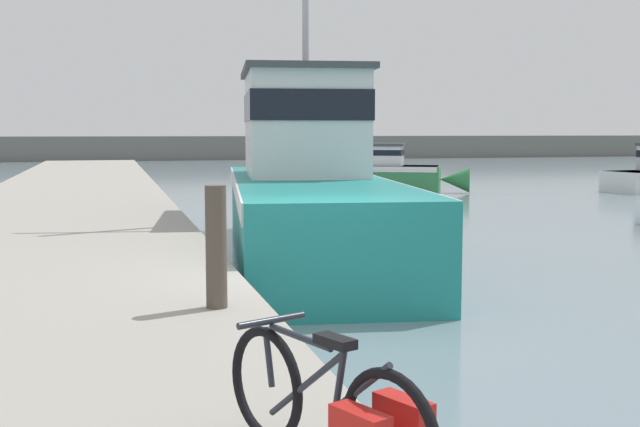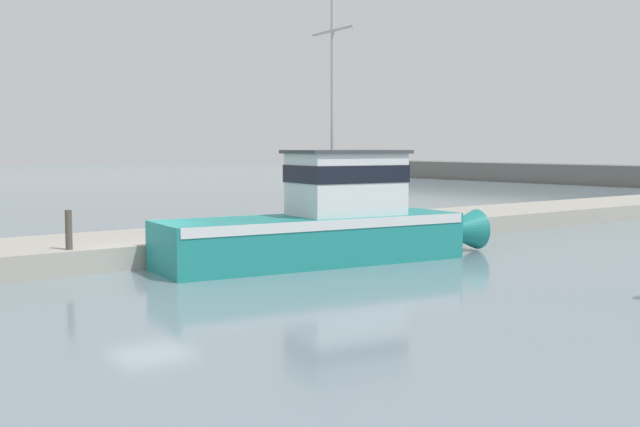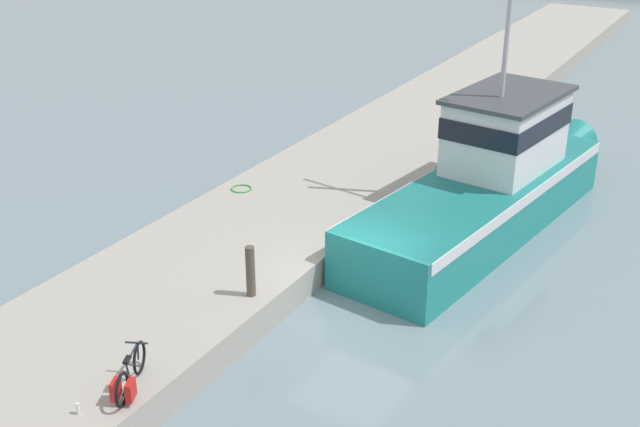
% 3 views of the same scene
% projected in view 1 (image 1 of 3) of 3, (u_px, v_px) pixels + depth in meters
% --- Properties ---
extents(ground_plane, '(320.00, 320.00, 0.00)m').
position_uv_depth(ground_plane, '(326.00, 328.00, 10.35)').
color(ground_plane, gray).
extents(dock_pier, '(5.07, 80.00, 0.78)m').
position_uv_depth(dock_pier, '(24.00, 315.00, 9.38)').
color(dock_pier, '#A39E93').
rests_on(dock_pier, ground_plane).
extents(far_shoreline, '(180.00, 5.00, 2.06)m').
position_uv_depth(far_shoreline, '(455.00, 146.00, 77.70)').
color(far_shoreline, slate).
rests_on(far_shoreline, ground_plane).
extents(fishing_boat_main, '(4.34, 12.72, 9.15)m').
position_uv_depth(fishing_boat_main, '(306.00, 185.00, 16.35)').
color(fishing_boat_main, teal).
rests_on(fishing_boat_main, ground_plane).
extents(boat_blue_far, '(7.78, 4.81, 2.03)m').
position_uv_depth(boat_blue_far, '(367.00, 173.00, 33.36)').
color(boat_blue_far, '#337F47').
rests_on(boat_blue_far, ground_plane).
extents(bicycle_touring, '(0.82, 1.55, 0.73)m').
position_uv_depth(bicycle_touring, '(341.00, 415.00, 4.02)').
color(bicycle_touring, black).
rests_on(bicycle_touring, dock_pier).
extents(mooring_post, '(0.21, 0.21, 1.22)m').
position_uv_depth(mooring_post, '(216.00, 247.00, 7.94)').
color(mooring_post, '#51473D').
rests_on(mooring_post, dock_pier).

